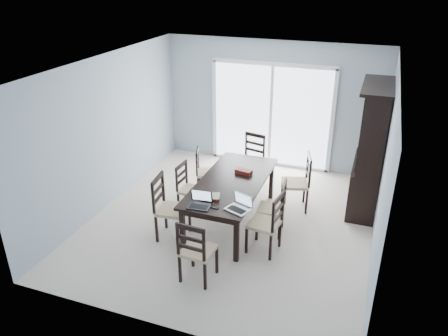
% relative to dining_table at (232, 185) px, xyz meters
% --- Properties ---
extents(floor, '(5.00, 5.00, 0.00)m').
position_rel_dining_table_xyz_m(floor, '(0.00, 0.00, -0.67)').
color(floor, beige).
rests_on(floor, ground).
extents(ceiling, '(5.00, 5.00, 0.00)m').
position_rel_dining_table_xyz_m(ceiling, '(0.00, 0.00, 1.93)').
color(ceiling, white).
rests_on(ceiling, back_wall).
extents(back_wall, '(4.50, 0.02, 2.60)m').
position_rel_dining_table_xyz_m(back_wall, '(0.00, 2.50, 0.63)').
color(back_wall, '#95A4B2').
rests_on(back_wall, floor).
extents(wall_left, '(0.02, 5.00, 2.60)m').
position_rel_dining_table_xyz_m(wall_left, '(-2.25, 0.00, 0.63)').
color(wall_left, '#95A4B2').
rests_on(wall_left, floor).
extents(wall_right, '(0.02, 5.00, 2.60)m').
position_rel_dining_table_xyz_m(wall_right, '(2.25, 0.00, 0.63)').
color(wall_right, '#95A4B2').
rests_on(wall_right, floor).
extents(balcony, '(4.50, 2.00, 0.10)m').
position_rel_dining_table_xyz_m(balcony, '(0.00, 3.50, -0.72)').
color(balcony, gray).
rests_on(balcony, ground).
extents(railing, '(4.50, 0.06, 1.10)m').
position_rel_dining_table_xyz_m(railing, '(0.00, 4.50, -0.12)').
color(railing, '#99999E').
rests_on(railing, balcony).
extents(dining_table, '(1.00, 2.20, 0.75)m').
position_rel_dining_table_xyz_m(dining_table, '(0.00, 0.00, 0.00)').
color(dining_table, black).
rests_on(dining_table, floor).
extents(china_hutch, '(0.50, 1.38, 2.20)m').
position_rel_dining_table_xyz_m(china_hutch, '(2.02, 1.25, 0.40)').
color(china_hutch, black).
rests_on(china_hutch, floor).
extents(sliding_door, '(2.52, 0.05, 2.18)m').
position_rel_dining_table_xyz_m(sliding_door, '(0.00, 2.48, 0.41)').
color(sliding_door, silver).
rests_on(sliding_door, floor).
extents(chair_left_near, '(0.51, 0.49, 1.19)m').
position_rel_dining_table_xyz_m(chair_left_near, '(-0.80, -0.75, -0.04)').
color(chair_left_near, black).
rests_on(chair_left_near, floor).
extents(chair_left_mid, '(0.41, 0.40, 1.01)m').
position_rel_dining_table_xyz_m(chair_left_mid, '(-0.83, 0.08, -0.14)').
color(chair_left_mid, black).
rests_on(chair_left_mid, floor).
extents(chair_left_far, '(0.49, 0.49, 1.01)m').
position_rel_dining_table_xyz_m(chair_left_far, '(-0.82, 0.77, -0.14)').
color(chair_left_far, black).
rests_on(chair_left_far, floor).
extents(chair_right_near, '(0.49, 0.47, 1.12)m').
position_rel_dining_table_xyz_m(chair_right_near, '(0.81, -0.62, -0.08)').
color(chair_right_near, black).
rests_on(chair_right_near, floor).
extents(chair_right_mid, '(0.43, 0.42, 1.04)m').
position_rel_dining_table_xyz_m(chair_right_mid, '(0.77, -0.09, -0.12)').
color(chair_right_mid, black).
rests_on(chair_right_mid, floor).
extents(chair_right_far, '(0.55, 0.54, 1.16)m').
position_rel_dining_table_xyz_m(chair_right_far, '(0.98, 0.83, -0.06)').
color(chair_right_far, black).
rests_on(chair_right_far, floor).
extents(chair_end_near, '(0.44, 0.45, 1.10)m').
position_rel_dining_table_xyz_m(chair_end_near, '(0.05, -1.62, -0.09)').
color(chair_end_near, black).
rests_on(chair_end_near, floor).
extents(chair_end_far, '(0.52, 0.53, 1.15)m').
position_rel_dining_table_xyz_m(chair_end_far, '(-0.10, 1.48, -0.07)').
color(chair_end_far, black).
rests_on(chair_end_far, floor).
extents(laptop_dark, '(0.34, 0.25, 0.22)m').
position_rel_dining_table_xyz_m(laptop_dark, '(-0.17, -0.94, 0.13)').
color(laptop_dark, black).
rests_on(laptop_dark, dining_table).
extents(laptop_silver, '(0.39, 0.33, 0.23)m').
position_rel_dining_table_xyz_m(laptop_silver, '(0.38, -0.84, 0.13)').
color(laptop_silver, '#B0B0B2').
rests_on(laptop_silver, dining_table).
extents(book_stack, '(0.32, 0.28, 0.05)m').
position_rel_dining_table_xyz_m(book_stack, '(-0.12, -0.64, 0.10)').
color(book_stack, maroon).
rests_on(book_stack, dining_table).
extents(cell_phone, '(0.13, 0.07, 0.01)m').
position_rel_dining_table_xyz_m(cell_phone, '(0.05, -0.89, 0.08)').
color(cell_phone, black).
rests_on(cell_phone, dining_table).
extents(game_box, '(0.29, 0.18, 0.07)m').
position_rel_dining_table_xyz_m(game_box, '(0.10, 0.33, 0.11)').
color(game_box, '#501010').
rests_on(game_box, dining_table).
extents(hot_tub, '(1.77, 1.58, 0.92)m').
position_rel_dining_table_xyz_m(hot_tub, '(-0.95, 3.58, -0.21)').
color(hot_tub, brown).
rests_on(hot_tub, balcony).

